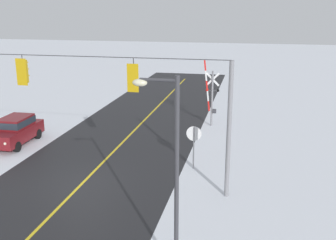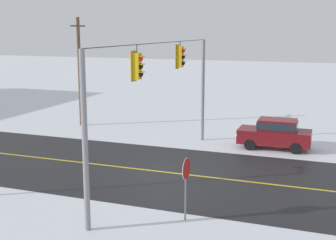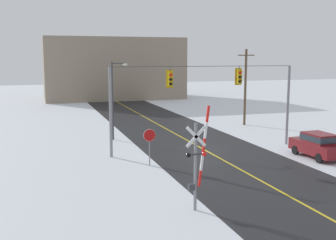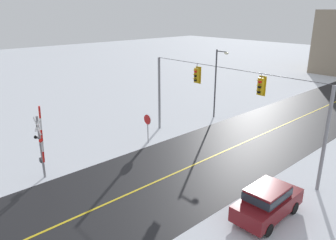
# 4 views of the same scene
# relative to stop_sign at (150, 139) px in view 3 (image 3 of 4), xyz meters

# --- Properties ---
(ground_plane) EXTENTS (160.00, 160.00, 0.00)m
(ground_plane) POSITION_rel_stop_sign_xyz_m (5.04, 2.91, -1.71)
(ground_plane) COLOR silver
(road_asphalt) EXTENTS (9.00, 80.00, 0.01)m
(road_asphalt) POSITION_rel_stop_sign_xyz_m (5.04, 8.91, -1.71)
(road_asphalt) COLOR black
(road_asphalt) RESTS_ON ground
(lane_centre_line) EXTENTS (0.14, 72.00, 0.01)m
(lane_centre_line) POSITION_rel_stop_sign_xyz_m (5.04, 8.91, -1.70)
(lane_centre_line) COLOR gold
(lane_centre_line) RESTS_ON ground
(signal_span) EXTENTS (14.20, 0.47, 6.22)m
(signal_span) POSITION_rel_stop_sign_xyz_m (5.04, 2.91, 2.35)
(signal_span) COLOR gray
(signal_span) RESTS_ON ground
(stop_sign) EXTENTS (0.80, 0.09, 2.35)m
(stop_sign) POSITION_rel_stop_sign_xyz_m (0.00, 0.00, 0.00)
(stop_sign) COLOR gray
(stop_sign) RESTS_ON ground
(railroad_crossing) EXTENTS (1.14, 0.31, 4.75)m
(railroad_crossing) POSITION_rel_stop_sign_xyz_m (-0.04, -8.22, 0.58)
(railroad_crossing) COLOR gray
(railroad_crossing) RESTS_ON ground
(parked_car_maroon) EXTENTS (1.89, 4.23, 1.74)m
(parked_car_maroon) POSITION_rel_stop_sign_xyz_m (11.48, -1.64, -0.76)
(parked_car_maroon) COLOR maroon
(parked_car_maroon) RESTS_ON ground
(streetlamp_near) EXTENTS (1.39, 0.28, 6.50)m
(streetlamp_near) POSITION_rel_stop_sign_xyz_m (-0.54, 8.87, 2.20)
(streetlamp_near) COLOR #38383D
(streetlamp_near) RESTS_ON ground
(utility_pole) EXTENTS (1.80, 0.24, 7.64)m
(utility_pole) POSITION_rel_stop_sign_xyz_m (13.36, 12.38, 2.23)
(utility_pole) COLOR brown
(utility_pole) RESTS_ON ground
(building_distant) EXTENTS (22.28, 11.20, 9.95)m
(building_distant) POSITION_rel_stop_sign_xyz_m (5.61, 43.97, 3.26)
(building_distant) COLOR gray
(building_distant) RESTS_ON ground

